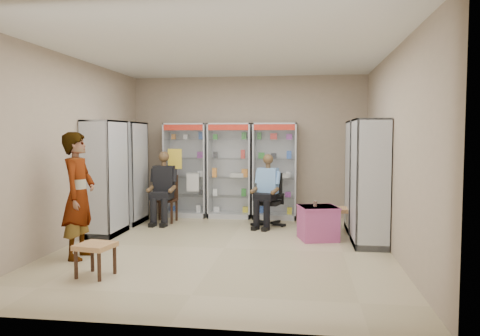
# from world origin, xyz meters

# --- Properties ---
(floor) EXTENTS (6.00, 6.00, 0.00)m
(floor) POSITION_xyz_m (0.00, 0.00, 0.00)
(floor) COLOR tan
(floor) RESTS_ON ground
(room_shell) EXTENTS (5.02, 6.02, 3.01)m
(room_shell) POSITION_xyz_m (0.00, 0.00, 1.97)
(room_shell) COLOR tan
(room_shell) RESTS_ON ground
(cabinet_back_left) EXTENTS (0.90, 0.50, 2.00)m
(cabinet_back_left) POSITION_xyz_m (-1.30, 2.73, 1.00)
(cabinet_back_left) COLOR silver
(cabinet_back_left) RESTS_ON floor
(cabinet_back_mid) EXTENTS (0.90, 0.50, 2.00)m
(cabinet_back_mid) POSITION_xyz_m (-0.35, 2.73, 1.00)
(cabinet_back_mid) COLOR silver
(cabinet_back_mid) RESTS_ON floor
(cabinet_back_right) EXTENTS (0.90, 0.50, 2.00)m
(cabinet_back_right) POSITION_xyz_m (0.60, 2.73, 1.00)
(cabinet_back_right) COLOR #9DA0A4
(cabinet_back_right) RESTS_ON floor
(cabinet_right_far) EXTENTS (0.90, 0.50, 2.00)m
(cabinet_right_far) POSITION_xyz_m (2.23, 1.60, 1.00)
(cabinet_right_far) COLOR #ACAEB3
(cabinet_right_far) RESTS_ON floor
(cabinet_right_near) EXTENTS (0.90, 0.50, 2.00)m
(cabinet_right_near) POSITION_xyz_m (2.23, 0.50, 1.00)
(cabinet_right_near) COLOR silver
(cabinet_right_near) RESTS_ON floor
(cabinet_left_far) EXTENTS (0.90, 0.50, 2.00)m
(cabinet_left_far) POSITION_xyz_m (-2.23, 1.80, 1.00)
(cabinet_left_far) COLOR silver
(cabinet_left_far) RESTS_ON floor
(cabinet_left_near) EXTENTS (0.90, 0.50, 2.00)m
(cabinet_left_near) POSITION_xyz_m (-2.23, 0.70, 1.00)
(cabinet_left_near) COLOR #A3A5AA
(cabinet_left_near) RESTS_ON floor
(wooden_chair) EXTENTS (0.42, 0.42, 0.94)m
(wooden_chair) POSITION_xyz_m (-1.55, 2.00, 0.47)
(wooden_chair) COLOR black
(wooden_chair) RESTS_ON floor
(seated_customer) EXTENTS (0.44, 0.60, 1.34)m
(seated_customer) POSITION_xyz_m (-1.55, 1.95, 0.67)
(seated_customer) COLOR black
(seated_customer) RESTS_ON floor
(office_chair) EXTENTS (0.69, 0.69, 1.02)m
(office_chair) POSITION_xyz_m (0.53, 1.88, 0.51)
(office_chair) COLOR black
(office_chair) RESTS_ON floor
(seated_shopkeeper) EXTENTS (0.58, 0.69, 1.30)m
(seated_shopkeeper) POSITION_xyz_m (0.53, 1.83, 0.65)
(seated_shopkeeper) COLOR #77BEEB
(seated_shopkeeper) RESTS_ON floor
(pink_trunk) EXTENTS (0.71, 0.69, 0.56)m
(pink_trunk) POSITION_xyz_m (1.45, 0.80, 0.28)
(pink_trunk) COLOR #A7436E
(pink_trunk) RESTS_ON floor
(tea_glass) EXTENTS (0.07, 0.07, 0.10)m
(tea_glass) POSITION_xyz_m (1.40, 0.78, 0.61)
(tea_glass) COLOR #522707
(tea_glass) RESTS_ON pink_trunk
(woven_stool_a) EXTENTS (0.50, 0.50, 0.44)m
(woven_stool_a) POSITION_xyz_m (1.90, 1.45, 0.22)
(woven_stool_a) COLOR olive
(woven_stool_a) RESTS_ON floor
(woven_stool_b) EXTENTS (0.48, 0.48, 0.41)m
(woven_stool_b) POSITION_xyz_m (-1.34, -1.64, 0.21)
(woven_stool_b) COLOR #96683F
(woven_stool_b) RESTS_ON floor
(standing_man) EXTENTS (0.47, 0.68, 1.79)m
(standing_man) POSITION_xyz_m (-1.95, -0.84, 0.89)
(standing_man) COLOR gray
(standing_man) RESTS_ON floor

